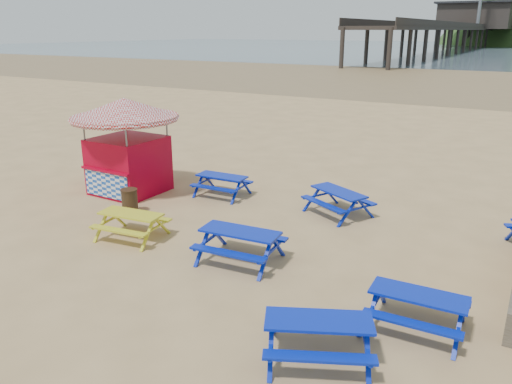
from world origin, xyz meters
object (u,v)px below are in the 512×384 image
Objects in this scene: ice_cream_kiosk at (126,134)px; litter_bin at (130,201)px; picnic_table_blue_a at (222,186)px; picnic_table_yellow at (132,226)px; picnic_table_blue_b at (338,203)px.

litter_bin is (1.57, -1.68, -1.76)m from ice_cream_kiosk.
picnic_table_blue_a is 2.33× the size of litter_bin.
picnic_table_yellow is at bearing -45.07° from litter_bin.
picnic_table_yellow is 2.47× the size of litter_bin.
ice_cream_kiosk is 2.90m from litter_bin.
picnic_table_blue_b is 7.89m from ice_cream_kiosk.
picnic_table_blue_b is at bearing 12.71° from ice_cream_kiosk.
picnic_table_blue_b is 3.00× the size of litter_bin.
picnic_table_blue_b is at bearing 28.55° from litter_bin.
ice_cream_kiosk reaches higher than litter_bin.
litter_bin is at bearing -45.96° from ice_cream_kiosk.
picnic_table_blue_a is at bearing -150.03° from picnic_table_blue_b.
litter_bin reaches higher than picnic_table_blue_a.
litter_bin is at bearing -124.86° from picnic_table_blue_b.
litter_bin is (-1.53, 1.53, 0.03)m from picnic_table_yellow.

